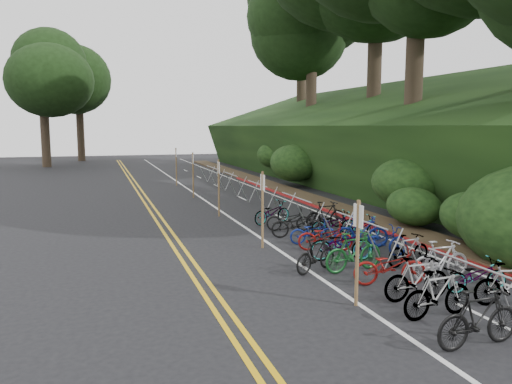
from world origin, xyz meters
The scene contains 10 objects.
ground centered at (0.00, 0.00, 0.00)m, with size 120.00×120.00×0.00m, color black.
road_markings centered at (0.63, 10.10, 0.00)m, with size 7.47×80.00×0.01m.
red_curb centered at (5.70, 12.00, 0.05)m, with size 0.25×28.00×0.10m, color maroon.
embankment centered at (12.96, 19.04, 2.57)m, with size 14.30×48.14×9.11m.
bike_rack_front centered at (3.00, -1.71, 0.79)m, with size 1.09×2.88×1.07m.
bike_racks_rest centered at (3.00, 13.00, 0.85)m, with size 1.14×23.00×1.17m.
signpost_near centered at (0.90, -0.60, 1.35)m, with size 0.08×0.40×2.36m.
signposts_rest centered at (0.60, 14.00, 1.43)m, with size 0.08×18.40×2.50m.
bike_front centered at (1.13, 2.03, 0.48)m, with size 1.58×0.45×0.95m, color black.
bike_valet centered at (2.96, 2.65, 0.49)m, with size 2.90×13.70×1.10m.
Camera 1 is at (-4.44, -10.00, 3.93)m, focal length 35.00 mm.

